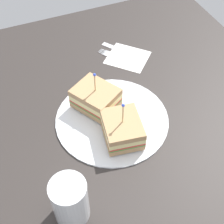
{
  "coord_description": "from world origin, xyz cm",
  "views": [
    {
      "loc": [
        -44.73,
        18.72,
        59.62
      ],
      "look_at": [
        0.0,
        0.0,
        2.85
      ],
      "focal_mm": 51.83,
      "sensor_mm": 36.0,
      "label": 1
    }
  ],
  "objects": [
    {
      "name": "sandwich_half_front",
      "position": [
        -5.82,
        0.16,
        3.39
      ],
      "size": [
        10.7,
        9.39,
        10.69
      ],
      "color": "tan",
      "rests_on": "plate"
    },
    {
      "name": "plate",
      "position": [
        0.0,
        0.0,
        0.43
      ],
      "size": [
        26.76,
        26.76,
        0.85
      ],
      "primitive_type": "cylinder",
      "color": "white",
      "rests_on": "ground_plane"
    },
    {
      "name": "fork",
      "position": [
        21.44,
        -9.34,
        0.17
      ],
      "size": [
        10.47,
        7.94,
        0.35
      ],
      "color": "silver",
      "rests_on": "ground_plane"
    },
    {
      "name": "napkin",
      "position": [
        19.28,
        -12.86,
        0.07
      ],
      "size": [
        14.81,
        14.8,
        0.15
      ],
      "primitive_type": "cube",
      "rotation": [
        0.0,
        0.0,
        7.06
      ],
      "color": "white",
      "rests_on": "ground_plane"
    },
    {
      "name": "drink_glass",
      "position": [
        -18.29,
        15.82,
        4.61
      ],
      "size": [
        6.71,
        6.71,
        10.39
      ],
      "color": "silver",
      "rests_on": "ground_plane"
    },
    {
      "name": "knife",
      "position": [
        23.18,
        -12.1,
        0.18
      ],
      "size": [
        11.51,
        8.47,
        0.35
      ],
      "color": "silver",
      "rests_on": "ground_plane"
    },
    {
      "name": "sandwich_half_back",
      "position": [
        5.13,
        2.05,
        3.45
      ],
      "size": [
        12.63,
        12.02,
        10.37
      ],
      "color": "tan",
      "rests_on": "plate"
    },
    {
      "name": "ground_plane",
      "position": [
        0.0,
        0.0,
        -1.0
      ],
      "size": [
        93.77,
        93.77,
        2.0
      ],
      "primitive_type": "cube",
      "color": "#2D2826"
    }
  ]
}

